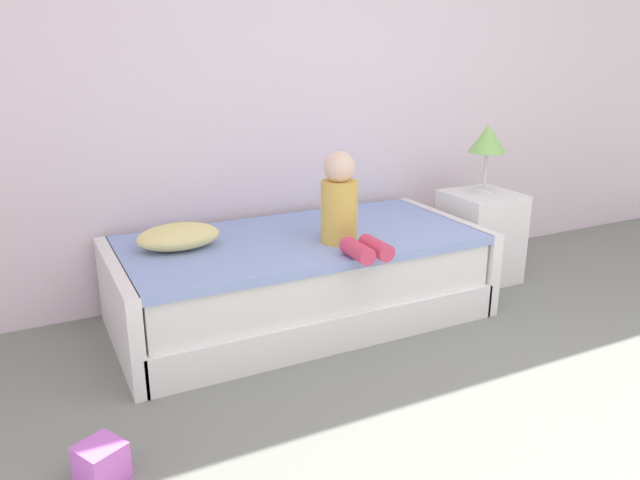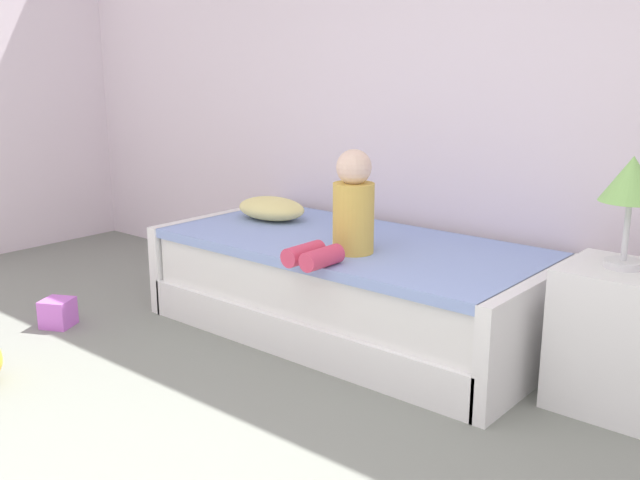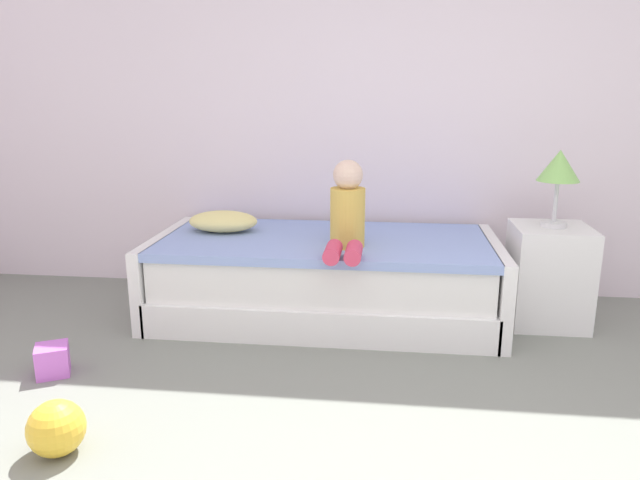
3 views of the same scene
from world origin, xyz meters
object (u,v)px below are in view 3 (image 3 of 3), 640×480
object	(u,v)px
table_lamp	(559,170)
toy_block	(53,360)
pillow	(223,221)
child_figure	(347,213)
bed	(325,277)
nightstand	(548,275)
toy_ball	(56,428)

from	to	relation	value
table_lamp	toy_block	world-z (taller)	table_lamp
pillow	toy_block	bearing A→B (deg)	-119.08
table_lamp	child_figure	xyz separation A→B (m)	(-1.20, -0.26, -0.23)
child_figure	toy_block	world-z (taller)	child_figure
bed	nightstand	xyz separation A→B (m)	(1.35, 0.03, 0.05)
nightstand	table_lamp	bearing A→B (deg)	0.00
bed	pillow	world-z (taller)	pillow
bed	table_lamp	world-z (taller)	table_lamp
bed	nightstand	size ratio (longest dim) A/B	3.52
table_lamp	toy_block	size ratio (longest dim) A/B	2.95
toy_ball	toy_block	size ratio (longest dim) A/B	1.45
table_lamp	toy_block	xyz separation A→B (m)	(-2.61, -1.00, -0.86)
child_figure	nightstand	bearing A→B (deg)	12.36
child_figure	toy_block	bearing A→B (deg)	-152.40
nightstand	child_figure	distance (m)	1.29
nightstand	toy_ball	size ratio (longest dim) A/B	2.71
toy_ball	toy_block	distance (m)	0.73
nightstand	table_lamp	size ratio (longest dim) A/B	1.33
pillow	table_lamp	bearing A→B (deg)	-1.86
pillow	toy_ball	world-z (taller)	pillow
table_lamp	toy_ball	size ratio (longest dim) A/B	2.03
pillow	toy_ball	xyz separation A→B (m)	(-0.21, -1.69, -0.45)
nightstand	toy_block	bearing A→B (deg)	-159.04
toy_block	bed	bearing A→B (deg)	37.49
table_lamp	child_figure	world-z (taller)	table_lamp
bed	toy_ball	xyz separation A→B (m)	(-0.87, -1.59, -0.14)
pillow	toy_ball	size ratio (longest dim) A/B	1.99
bed	toy_ball	distance (m)	1.82
nightstand	pillow	xyz separation A→B (m)	(-2.02, 0.07, 0.26)
pillow	toy_ball	distance (m)	1.76
nightstand	table_lamp	distance (m)	0.64
nightstand	child_figure	world-z (taller)	child_figure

